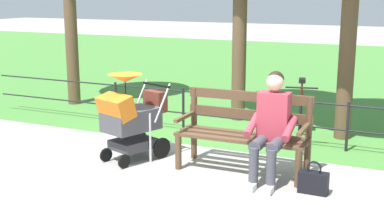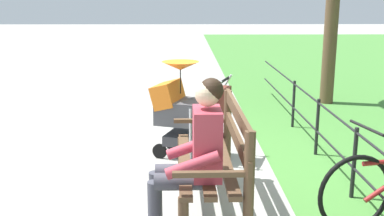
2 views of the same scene
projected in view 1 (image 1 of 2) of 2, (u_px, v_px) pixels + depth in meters
name	position (u px, v px, depth m)	size (l,w,h in m)	color
ground_plane	(179.00, 163.00, 6.70)	(60.00, 60.00, 0.00)	#9E9B93
grass_lawn	(318.00, 71.00, 14.48)	(40.00, 16.00, 0.01)	#478438
park_bench	(244.00, 129.00, 6.34)	(1.61, 0.62, 0.96)	brown
person_on_bench	(271.00, 124.00, 5.94)	(0.54, 0.74, 1.28)	#42424C
stroller	(131.00, 116.00, 6.68)	(0.75, 0.99, 1.15)	black
handbag	(313.00, 182.00, 5.66)	(0.32, 0.14, 0.37)	black
park_fence	(252.00, 112.00, 7.66)	(8.80, 0.04, 0.70)	black
bicycle	(300.00, 117.00, 7.64)	(0.52, 1.63, 0.89)	black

